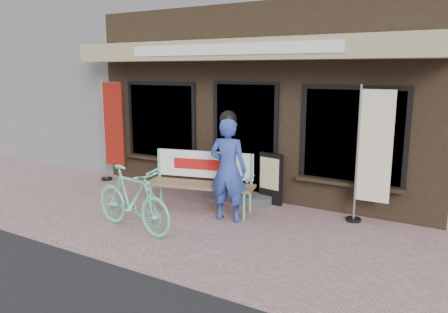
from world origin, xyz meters
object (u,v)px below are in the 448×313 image
Objects in this scene: bench at (202,176)px; bicycle at (132,199)px; nobori_cream at (372,154)px; menu_stand at (271,178)px; person at (228,167)px; nobori_red at (112,129)px.

bench is 1.18× the size of bicycle.
nobori_cream reaches higher than menu_stand.
nobori_cream is (3.00, 2.16, 0.64)m from bicycle.
bench is 1.29m from menu_stand.
nobori_cream is at bearing -46.02° from bicycle.
bicycle is (-1.00, -1.15, -0.39)m from person.
menu_stand is at bearing 32.38° from bench.
person is 3.56m from nobori_red.
person is at bearing -33.99° from bench.
nobori_red is (-2.76, 0.65, 0.55)m from bench.
bench is 2.89m from nobori_red.
bench is 0.77m from person.
person is at bearing -90.19° from menu_stand.
nobori_red is 3.72m from menu_stand.
nobori_red is 2.37× the size of menu_stand.
bench is at bearing 150.02° from person.
bicycle is 0.75× the size of nobori_cream.
person reaches higher than menu_stand.
bicycle is at bearing -141.16° from person.
bench is at bearing -5.18° from bicycle.
bicycle is 0.74× the size of nobori_red.
nobori_red is at bearing 152.75° from bench.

